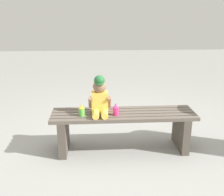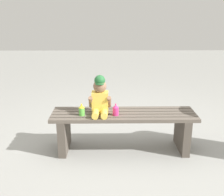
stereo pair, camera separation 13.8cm
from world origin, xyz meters
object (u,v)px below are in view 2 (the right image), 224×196
object	(u,v)px
child_figure	(100,97)
sippy_cup_right	(116,110)
park_bench	(124,125)
sippy_cup_left	(82,110)

from	to	relation	value
child_figure	sippy_cup_right	bearing A→B (deg)	-18.65
sippy_cup_right	park_bench	bearing A→B (deg)	37.12
sippy_cup_left	sippy_cup_right	bearing A→B (deg)	0.00
child_figure	park_bench	bearing A→B (deg)	2.60
sippy_cup_left	sippy_cup_right	size ratio (longest dim) A/B	1.00
child_figure	sippy_cup_right	size ratio (longest dim) A/B	3.26
child_figure	sippy_cup_right	world-z (taller)	child_figure
sippy_cup_left	sippy_cup_right	xyz separation A→B (m)	(0.35, 0.00, 0.00)
park_bench	child_figure	world-z (taller)	child_figure
child_figure	sippy_cup_left	xyz separation A→B (m)	(-0.19, -0.05, -0.12)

